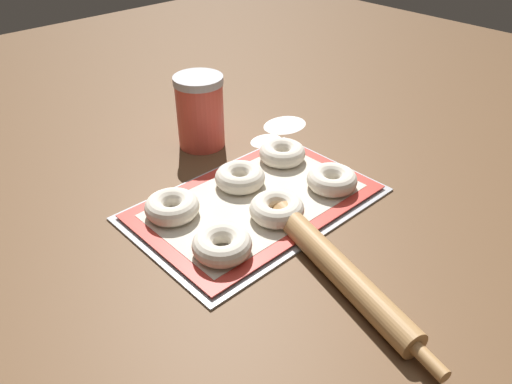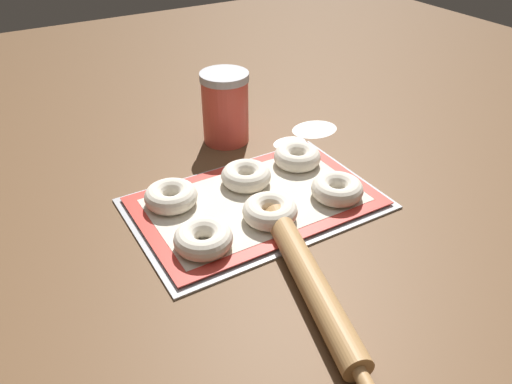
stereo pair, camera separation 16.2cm
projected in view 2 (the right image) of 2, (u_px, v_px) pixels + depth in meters
ground_plane at (262, 203)px, 0.92m from camera, size 2.80×2.80×0.00m
baking_tray at (256, 203)px, 0.92m from camera, size 0.45×0.29×0.01m
baking_mat at (256, 201)px, 0.91m from camera, size 0.42×0.27×0.00m
bagel_front_left at (203, 239)px, 0.79m from camera, size 0.10×0.10×0.03m
bagel_front_center at (270, 211)px, 0.86m from camera, size 0.10×0.10×0.03m
bagel_front_right at (337, 189)px, 0.91m from camera, size 0.10×0.10×0.03m
bagel_back_left at (171, 196)px, 0.89m from camera, size 0.10×0.10×0.03m
bagel_back_center at (244, 176)px, 0.95m from camera, size 0.10×0.10×0.03m
bagel_back_right at (297, 157)px, 1.01m from camera, size 0.10×0.10×0.03m
flour_canister at (225, 108)px, 1.09m from camera, size 0.10×0.10×0.16m
rolling_pin at (309, 279)px, 0.73m from camera, size 0.13×0.42×0.04m
flour_patch_near at (290, 143)px, 1.12m from camera, size 0.08×0.06×0.00m
flour_patch_far at (315, 129)px, 1.17m from camera, size 0.11×0.09×0.00m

